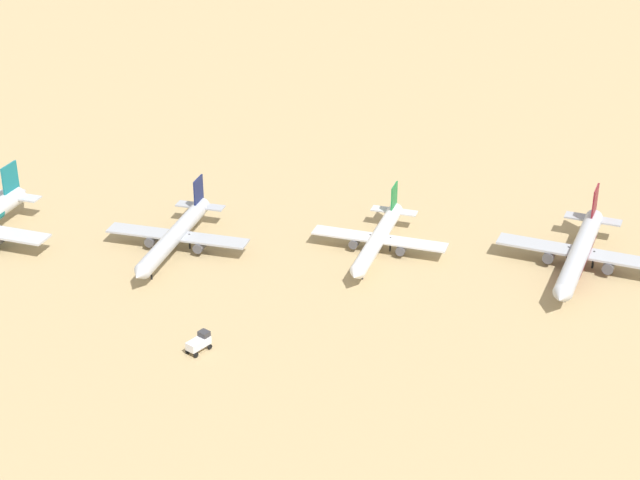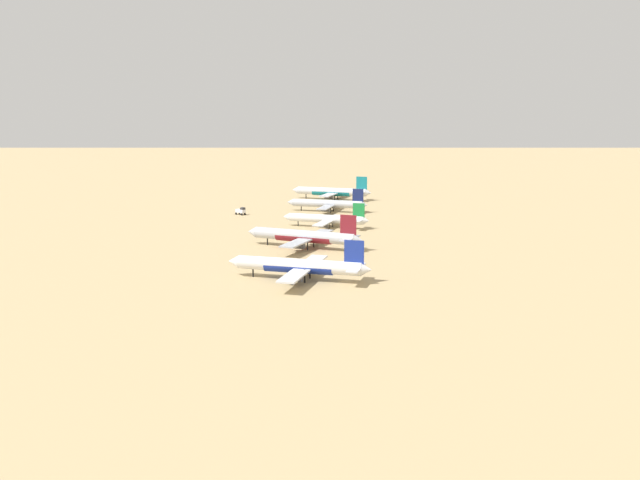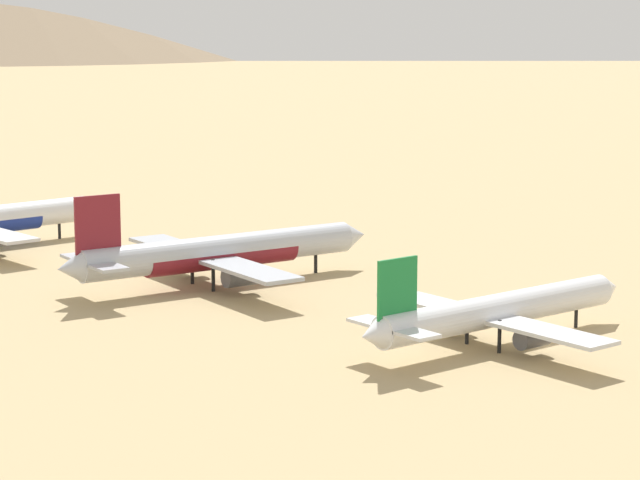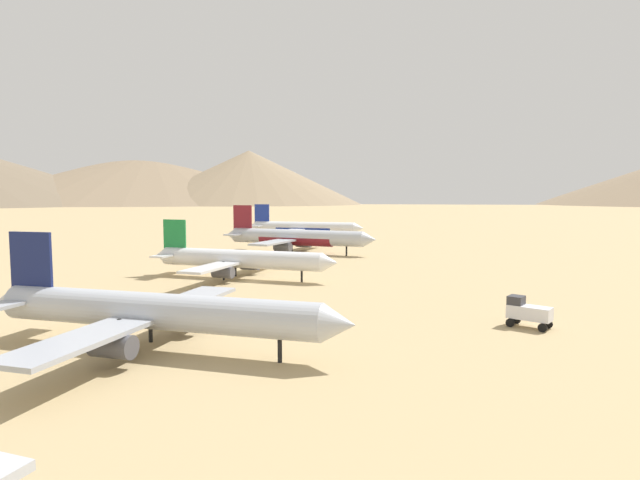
# 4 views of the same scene
# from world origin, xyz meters

# --- Properties ---
(ground_plane) EXTENTS (1800.00, 1800.00, 0.00)m
(ground_plane) POSITION_xyz_m (0.00, 0.00, 0.00)
(ground_plane) COLOR tan
(parked_jet_1) EXTENTS (43.68, 35.56, 12.59)m
(parked_jet_1) POSITION_xyz_m (3.48, -45.13, 4.24)
(parked_jet_1) COLOR #B2B7C1
(parked_jet_1) RESTS_ON ground
(parked_jet_2) EXTENTS (40.69, 33.21, 11.74)m
(parked_jet_2) POSITION_xyz_m (-4.13, 2.87, 3.95)
(parked_jet_2) COLOR silver
(parked_jet_2) RESTS_ON ground
(parked_jet_3) EXTENTS (47.61, 39.06, 13.84)m
(parked_jet_3) POSITION_xyz_m (-3.80, 49.74, 4.61)
(parked_jet_3) COLOR #B2B7C1
(parked_jet_3) RESTS_ON ground
(parked_jet_4) EXTENTS (46.24, 37.63, 13.33)m
(parked_jet_4) POSITION_xyz_m (-12.32, 98.01, 4.43)
(parked_jet_4) COLOR silver
(parked_jet_4) RESTS_ON ground
(service_truck) EXTENTS (5.70, 4.74, 3.90)m
(service_truck) POSITION_xyz_m (45.32, -27.09, 2.08)
(service_truck) COLOR silver
(service_truck) RESTS_ON ground
(desert_hill_0) EXTENTS (729.73, 729.73, 116.84)m
(desert_hill_0) POSITION_xyz_m (-533.35, 925.49, 58.42)
(desert_hill_0) COLOR #847056
(desert_hill_0) RESTS_ON ground
(desert_hill_1) EXTENTS (433.58, 433.58, 103.06)m
(desert_hill_1) POSITION_xyz_m (-292.87, 862.91, 51.53)
(desert_hill_1) COLOR #8C775B
(desert_hill_1) RESTS_ON ground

